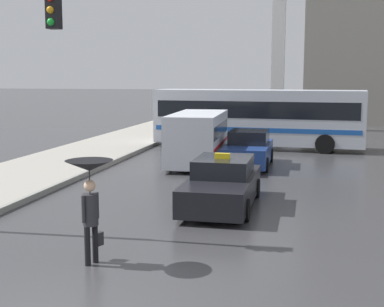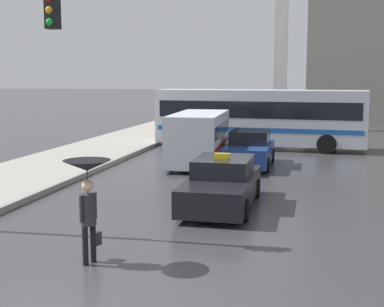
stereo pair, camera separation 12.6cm
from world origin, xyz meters
name	(u,v)px [view 1 (the left image)]	position (x,y,z in m)	size (l,w,h in m)	color
taxi	(222,184)	(1.60, 8.11, 0.66)	(1.91, 4.62, 1.58)	black
sedan_red	(248,150)	(1.53, 15.43, 0.69)	(1.91, 4.22, 1.51)	navy
ambulance_van	(198,136)	(-0.62, 15.25, 1.25)	(2.27, 5.26, 2.24)	silver
city_bus	(258,116)	(1.36, 21.37, 1.72)	(11.09, 3.30, 3.08)	#B2B7C1
pedestrian_with_umbrella	(90,184)	(-0.21, 2.72, 1.66)	(0.95, 0.95, 2.13)	black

